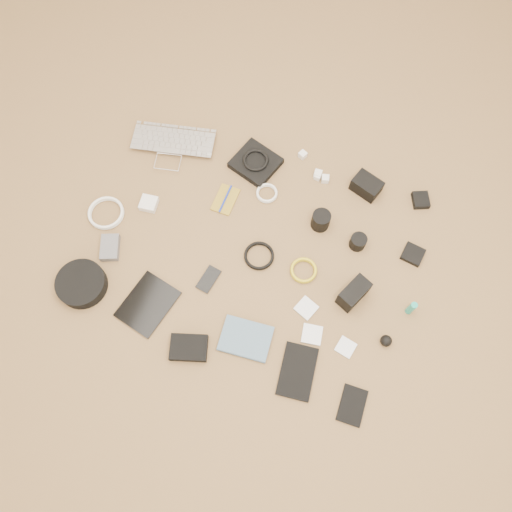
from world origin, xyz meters
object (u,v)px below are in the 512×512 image
(dslr_camera, at_px, (367,186))
(tablet, at_px, (148,304))
(paperback, at_px, (241,357))
(laptop, at_px, (171,151))
(headphone_case, at_px, (82,284))
(phone, at_px, (209,279))

(dslr_camera, xyz_separation_m, tablet, (-0.67, -0.82, -0.03))
(tablet, distance_m, paperback, 0.43)
(tablet, bearing_deg, laptop, 118.82)
(headphone_case, relative_size, paperback, 1.02)
(tablet, bearing_deg, dslr_camera, 62.66)
(headphone_case, bearing_deg, phone, 24.18)
(paperback, bearing_deg, headphone_case, 81.27)
(laptop, distance_m, dslr_camera, 0.89)
(dslr_camera, xyz_separation_m, paperback, (-0.24, -0.88, -0.03))
(headphone_case, bearing_deg, paperback, -3.12)
(phone, bearing_deg, tablet, -126.38)
(laptop, xyz_separation_m, paperback, (0.64, -0.75, -0.01))
(phone, xyz_separation_m, paperback, (0.24, -0.25, 0.01))
(dslr_camera, distance_m, headphone_case, 1.27)
(headphone_case, height_order, paperback, headphone_case)
(tablet, xyz_separation_m, paperback, (0.43, -0.06, 0.00))
(phone, xyz_separation_m, headphone_case, (-0.47, -0.21, 0.02))
(laptop, relative_size, headphone_case, 1.88)
(laptop, relative_size, paperback, 1.92)
(dslr_camera, height_order, tablet, dslr_camera)
(tablet, height_order, headphone_case, headphone_case)
(tablet, xyz_separation_m, headphone_case, (-0.28, -0.02, 0.02))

